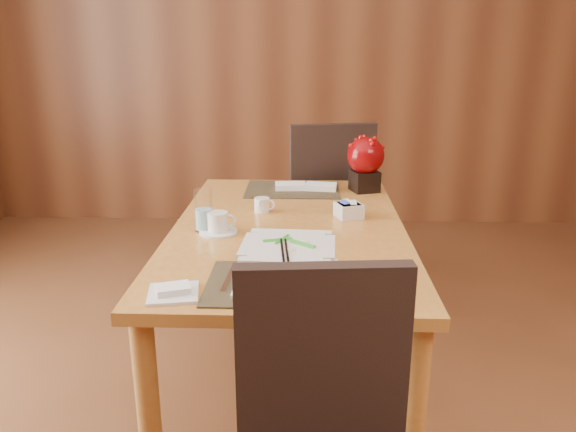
{
  "coord_description": "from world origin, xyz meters",
  "views": [
    {
      "loc": [
        0.07,
        -1.48,
        1.45
      ],
      "look_at": [
        0.01,
        0.35,
        0.87
      ],
      "focal_mm": 35.0,
      "sensor_mm": 36.0,
      "label": 1
    }
  ],
  "objects_px": {
    "soup_setting": "(288,263)",
    "sugar_caddy": "(349,210)",
    "far_chair": "(326,201)",
    "water_glass": "(204,210)",
    "dining_table": "(289,249)",
    "berry_decor": "(365,161)",
    "coffee_cup": "(218,224)",
    "bread_plate": "(173,293)",
    "creamer_jug": "(262,205)"
  },
  "relations": [
    {
      "from": "berry_decor",
      "to": "bread_plate",
      "type": "bearing_deg",
      "value": -119.0
    },
    {
      "from": "coffee_cup",
      "to": "bread_plate",
      "type": "height_order",
      "value": "coffee_cup"
    },
    {
      "from": "berry_decor",
      "to": "far_chair",
      "type": "distance_m",
      "value": 0.55
    },
    {
      "from": "dining_table",
      "to": "far_chair",
      "type": "relative_size",
      "value": 1.46
    },
    {
      "from": "berry_decor",
      "to": "far_chair",
      "type": "height_order",
      "value": "far_chair"
    },
    {
      "from": "dining_table",
      "to": "berry_decor",
      "type": "xyz_separation_m",
      "value": [
        0.35,
        0.55,
        0.25
      ]
    },
    {
      "from": "coffee_cup",
      "to": "bread_plate",
      "type": "distance_m",
      "value": 0.54
    },
    {
      "from": "coffee_cup",
      "to": "far_chair",
      "type": "bearing_deg",
      "value": 67.28
    },
    {
      "from": "dining_table",
      "to": "sugar_caddy",
      "type": "relative_size",
      "value": 15.29
    },
    {
      "from": "sugar_caddy",
      "to": "bread_plate",
      "type": "relative_size",
      "value": 0.69
    },
    {
      "from": "soup_setting",
      "to": "water_glass",
      "type": "height_order",
      "value": "water_glass"
    },
    {
      "from": "water_glass",
      "to": "berry_decor",
      "type": "relative_size",
      "value": 0.61
    },
    {
      "from": "dining_table",
      "to": "berry_decor",
      "type": "distance_m",
      "value": 0.69
    },
    {
      "from": "soup_setting",
      "to": "creamer_jug",
      "type": "distance_m",
      "value": 0.73
    },
    {
      "from": "bread_plate",
      "to": "water_glass",
      "type": "bearing_deg",
      "value": 91.19
    },
    {
      "from": "bread_plate",
      "to": "far_chair",
      "type": "distance_m",
      "value": 1.67
    },
    {
      "from": "coffee_cup",
      "to": "sugar_caddy",
      "type": "bearing_deg",
      "value": 23.28
    },
    {
      "from": "dining_table",
      "to": "bread_plate",
      "type": "bearing_deg",
      "value": -116.0
    },
    {
      "from": "water_glass",
      "to": "dining_table",
      "type": "bearing_deg",
      "value": 11.34
    },
    {
      "from": "sugar_caddy",
      "to": "berry_decor",
      "type": "height_order",
      "value": "berry_decor"
    },
    {
      "from": "coffee_cup",
      "to": "far_chair",
      "type": "height_order",
      "value": "far_chair"
    },
    {
      "from": "coffee_cup",
      "to": "far_chair",
      "type": "distance_m",
      "value": 1.16
    },
    {
      "from": "soup_setting",
      "to": "far_chair",
      "type": "height_order",
      "value": "far_chair"
    },
    {
      "from": "sugar_caddy",
      "to": "bread_plate",
      "type": "height_order",
      "value": "sugar_caddy"
    },
    {
      "from": "creamer_jug",
      "to": "berry_decor",
      "type": "distance_m",
      "value": 0.6
    },
    {
      "from": "soup_setting",
      "to": "far_chair",
      "type": "xyz_separation_m",
      "value": [
        0.16,
        1.49,
        -0.23
      ]
    },
    {
      "from": "dining_table",
      "to": "creamer_jug",
      "type": "height_order",
      "value": "creamer_jug"
    },
    {
      "from": "water_glass",
      "to": "creamer_jug",
      "type": "xyz_separation_m",
      "value": [
        0.2,
        0.25,
        -0.05
      ]
    },
    {
      "from": "dining_table",
      "to": "coffee_cup",
      "type": "distance_m",
      "value": 0.31
    },
    {
      "from": "creamer_jug",
      "to": "soup_setting",
      "type": "bearing_deg",
      "value": -65.52
    },
    {
      "from": "coffee_cup",
      "to": "water_glass",
      "type": "relative_size",
      "value": 0.9
    },
    {
      "from": "creamer_jug",
      "to": "far_chair",
      "type": "xyz_separation_m",
      "value": [
        0.3,
        0.77,
        -0.2
      ]
    },
    {
      "from": "water_glass",
      "to": "sugar_caddy",
      "type": "relative_size",
      "value": 1.63
    },
    {
      "from": "sugar_caddy",
      "to": "bread_plate",
      "type": "bearing_deg",
      "value": -126.05
    },
    {
      "from": "berry_decor",
      "to": "bread_plate",
      "type": "height_order",
      "value": "berry_decor"
    },
    {
      "from": "water_glass",
      "to": "berry_decor",
      "type": "height_order",
      "value": "berry_decor"
    },
    {
      "from": "water_glass",
      "to": "sugar_caddy",
      "type": "distance_m",
      "value": 0.59
    },
    {
      "from": "creamer_jug",
      "to": "dining_table",
      "type": "bearing_deg",
      "value": -43.73
    },
    {
      "from": "sugar_caddy",
      "to": "water_glass",
      "type": "bearing_deg",
      "value": -161.45
    },
    {
      "from": "dining_table",
      "to": "water_glass",
      "type": "distance_m",
      "value": 0.37
    },
    {
      "from": "sugar_caddy",
      "to": "far_chair",
      "type": "relative_size",
      "value": 0.1
    },
    {
      "from": "soup_setting",
      "to": "sugar_caddy",
      "type": "distance_m",
      "value": 0.69
    },
    {
      "from": "dining_table",
      "to": "sugar_caddy",
      "type": "bearing_deg",
      "value": 27.19
    },
    {
      "from": "dining_table",
      "to": "soup_setting",
      "type": "bearing_deg",
      "value": -88.2
    },
    {
      "from": "coffee_cup",
      "to": "berry_decor",
      "type": "height_order",
      "value": "berry_decor"
    },
    {
      "from": "creamer_jug",
      "to": "bread_plate",
      "type": "relative_size",
      "value": 0.59
    },
    {
      "from": "sugar_caddy",
      "to": "far_chair",
      "type": "distance_m",
      "value": 0.86
    },
    {
      "from": "creamer_jug",
      "to": "water_glass",
      "type": "bearing_deg",
      "value": -114.83
    },
    {
      "from": "soup_setting",
      "to": "water_glass",
      "type": "bearing_deg",
      "value": 128.87
    },
    {
      "from": "bread_plate",
      "to": "coffee_cup",
      "type": "bearing_deg",
      "value": 85.16
    }
  ]
}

